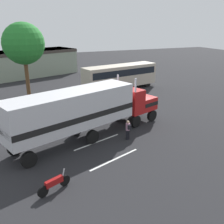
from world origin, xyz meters
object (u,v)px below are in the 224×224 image
object	(u,v)px
semi_truck	(84,109)
motorcycle	(54,184)
parked_bus	(120,75)
person_bystander	(128,129)
tree_left	(24,44)

from	to	relation	value
semi_truck	motorcycle	bearing A→B (deg)	-121.52
parked_bus	person_bystander	bearing A→B (deg)	-112.69
person_bystander	parked_bus	world-z (taller)	parked_bus
parked_bus	motorcycle	world-z (taller)	parked_bus
person_bystander	motorcycle	bearing A→B (deg)	-146.74
parked_bus	tree_left	bearing A→B (deg)	-174.05
semi_truck	parked_bus	xyz separation A→B (m)	(9.54, 13.82, -0.46)
person_bystander	tree_left	distance (m)	16.40
tree_left	person_bystander	bearing A→B (deg)	-66.55
tree_left	semi_truck	bearing A→B (deg)	-76.61
motorcycle	tree_left	bearing A→B (deg)	87.82
parked_bus	tree_left	xyz separation A→B (m)	(-12.52, -1.30, 4.66)
parked_bus	tree_left	distance (m)	13.42
parked_bus	tree_left	world-z (taller)	tree_left
semi_truck	tree_left	world-z (taller)	tree_left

